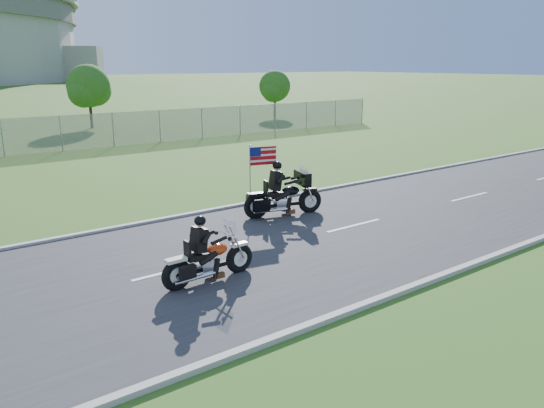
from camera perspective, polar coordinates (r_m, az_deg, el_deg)
ground at (r=13.92m, az=-2.95°, el=-5.42°), size 420.00×420.00×0.00m
road at (r=13.91m, az=-2.95°, el=-5.34°), size 120.00×8.00×0.04m
curb_north at (r=17.26m, az=-10.45°, el=-1.42°), size 120.00×0.18×0.12m
curb_south at (r=11.02m, az=9.06°, el=-11.02°), size 120.00×0.18×0.12m
tree_fence_near at (r=43.05m, az=-19.07°, el=11.68°), size 3.52×3.28×4.75m
tree_fence_far at (r=48.72m, az=0.31°, el=12.38°), size 3.08×2.87×4.20m
motorcycle_lead at (r=12.12m, az=-6.95°, el=-6.10°), size 2.39×0.61×1.61m
motorcycle_follow at (r=17.13m, az=1.21°, el=0.70°), size 2.68×1.21×2.27m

